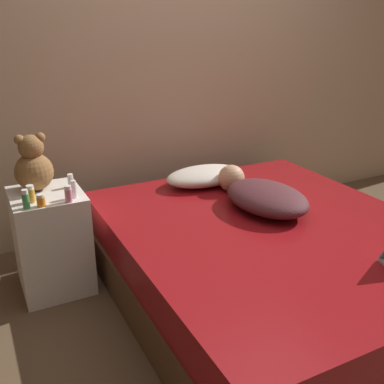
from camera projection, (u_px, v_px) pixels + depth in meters
ground_plane at (269, 295)px, 2.70m from camera, size 12.00×12.00×0.00m
wall_back at (175, 55)px, 3.31m from camera, size 8.00×0.06×2.60m
bed at (271, 261)px, 2.62m from camera, size 1.71×2.03×0.46m
nightstand at (52, 241)px, 2.70m from camera, size 0.40×0.45×0.61m
pillow at (205, 176)px, 3.14m from camera, size 0.57×0.33×0.12m
person_lying at (262, 195)px, 2.76m from camera, size 0.45×0.77×0.18m
teddy_bear at (33, 166)px, 2.59m from camera, size 0.22×0.22×0.34m
bottle_green at (26, 199)px, 2.36m from camera, size 0.04×0.04×0.11m
bottle_orange at (41, 200)px, 2.39m from camera, size 0.05×0.05×0.07m
bottle_white at (74, 189)px, 2.50m from camera, size 0.03×0.03×0.10m
bottle_pink at (68, 194)px, 2.45m from camera, size 0.04×0.04×0.09m
bottle_clear at (71, 181)px, 2.67m from camera, size 0.03×0.03×0.08m
bottle_amber at (31, 194)px, 2.44m from camera, size 0.04×0.04×0.10m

